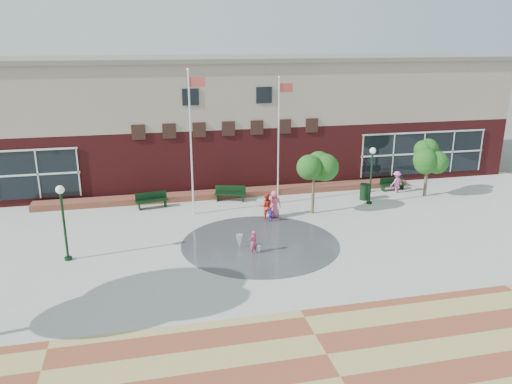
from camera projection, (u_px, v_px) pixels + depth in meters
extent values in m
plane|color=#666056|center=(275.00, 268.00, 23.80)|extent=(120.00, 120.00, 0.00)
cube|color=#A8A8A0|center=(256.00, 237.00, 27.53)|extent=(46.00, 18.00, 0.01)
cube|color=brown|center=(327.00, 355.00, 17.28)|extent=(46.00, 6.00, 0.01)
cylinder|color=#383A3D|center=(260.00, 244.00, 26.59)|extent=(8.40, 8.40, 0.01)
cube|color=#59181A|center=(218.00, 147.00, 39.44)|extent=(44.00, 10.00, 4.50)
cube|color=gray|center=(217.00, 90.00, 38.11)|extent=(44.00, 10.00, 4.50)
cube|color=slate|center=(216.00, 58.00, 37.43)|extent=(44.40, 10.40, 0.30)
cube|color=black|center=(423.00, 153.00, 38.00)|extent=(10.00, 0.12, 3.19)
cube|color=black|center=(190.00, 97.00, 32.89)|extent=(1.10, 0.10, 1.10)
cube|color=black|center=(264.00, 95.00, 33.95)|extent=(1.10, 0.10, 1.10)
cube|color=#A81634|center=(232.00, 196.00, 34.61)|extent=(26.00, 1.20, 0.40)
cylinder|color=white|center=(191.00, 146.00, 29.79)|extent=(0.11, 0.11, 8.72)
sphere|color=white|center=(188.00, 70.00, 28.49)|extent=(0.17, 0.17, 0.17)
cube|color=#B44138|center=(197.00, 82.00, 28.74)|extent=(0.95, 0.13, 0.58)
cylinder|color=white|center=(278.00, 139.00, 33.54)|extent=(0.10, 0.10, 8.02)
sphere|color=white|center=(279.00, 77.00, 32.34)|extent=(0.16, 0.16, 0.16)
cube|color=#B44138|center=(286.00, 88.00, 32.64)|extent=(0.93, 0.02, 0.57)
cylinder|color=black|center=(65.00, 227.00, 24.15)|extent=(0.12, 0.12, 3.46)
cylinder|color=black|center=(68.00, 259.00, 24.63)|extent=(0.37, 0.37, 0.16)
sphere|color=white|center=(60.00, 190.00, 23.58)|extent=(0.41, 0.41, 0.41)
cylinder|color=black|center=(371.00, 179.00, 32.51)|extent=(0.12, 0.12, 3.42)
cylinder|color=black|center=(369.00, 203.00, 32.99)|extent=(0.36, 0.36, 0.16)
sphere|color=white|center=(373.00, 151.00, 31.95)|extent=(0.40, 0.40, 0.40)
cube|color=black|center=(152.00, 201.00, 32.04)|extent=(2.11, 0.94, 0.07)
cube|color=black|center=(151.00, 196.00, 32.18)|extent=(2.01, 0.44, 0.51)
cube|color=black|center=(230.00, 194.00, 33.42)|extent=(2.14, 1.14, 0.07)
cube|color=black|center=(231.00, 189.00, 33.59)|extent=(1.99, 0.64, 0.51)
cube|color=black|center=(393.00, 184.00, 35.81)|extent=(1.85, 0.60, 0.06)
cube|color=black|center=(391.00, 180.00, 35.94)|extent=(1.83, 0.15, 0.46)
cylinder|color=black|center=(365.00, 192.00, 33.71)|extent=(0.63, 0.63, 1.06)
cylinder|color=black|center=(365.00, 185.00, 33.55)|extent=(0.68, 0.68, 0.06)
cylinder|color=#443929|center=(313.00, 194.00, 30.84)|extent=(0.17, 0.17, 2.53)
cylinder|color=#443929|center=(426.00, 179.00, 34.31)|extent=(0.21, 0.21, 2.47)
cone|color=white|center=(239.00, 248.00, 26.02)|extent=(0.37, 0.37, 0.73)
cone|color=white|center=(259.00, 254.00, 25.33)|extent=(0.19, 0.19, 0.43)
imported|color=#C03E61|center=(253.00, 242.00, 25.22)|extent=(0.54, 0.48, 1.25)
imported|color=red|center=(266.00, 206.00, 29.99)|extent=(0.87, 0.72, 1.64)
imported|color=#DF5C7C|center=(274.00, 204.00, 30.34)|extent=(0.87, 0.61, 1.69)
imported|color=#3F34C0|center=(271.00, 215.00, 29.63)|extent=(0.54, 0.54, 0.93)
imported|color=#E460BD|center=(397.00, 182.00, 35.17)|extent=(1.14, 0.84, 1.57)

